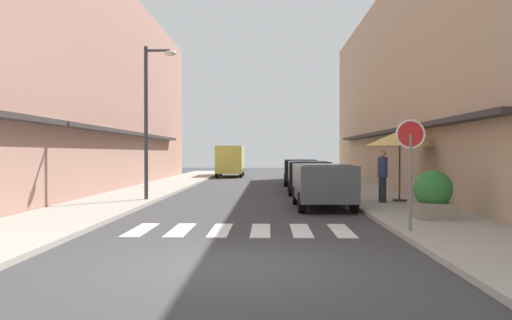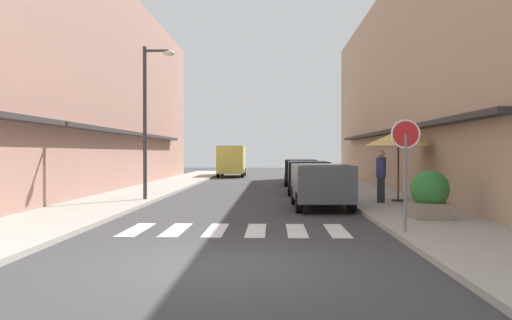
# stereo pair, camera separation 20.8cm
# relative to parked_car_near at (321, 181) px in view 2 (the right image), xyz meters

# --- Properties ---
(ground_plane) EXTENTS (83.21, 83.21, 0.00)m
(ground_plane) POSITION_rel_parked_car_near_xyz_m (-2.45, 6.32, -0.92)
(ground_plane) COLOR #38383A
(sidewalk_left) EXTENTS (2.89, 52.95, 0.12)m
(sidewalk_left) POSITION_rel_parked_car_near_xyz_m (-7.39, 6.32, -0.86)
(sidewalk_left) COLOR #9E998E
(sidewalk_left) RESTS_ON ground_plane
(sidewalk_right) EXTENTS (2.89, 52.95, 0.12)m
(sidewalk_right) POSITION_rel_parked_car_near_xyz_m (2.50, 6.32, -0.86)
(sidewalk_right) COLOR #9E998E
(sidewalk_right) RESTS_ON ground_plane
(building_row_left) EXTENTS (5.50, 36.04, 10.10)m
(building_row_left) POSITION_rel_parked_car_near_xyz_m (-11.34, 7.21, 4.13)
(building_row_left) COLOR #A87A6B
(building_row_left) RESTS_ON ground_plane
(building_row_right) EXTENTS (5.50, 36.04, 10.01)m
(building_row_right) POSITION_rel_parked_car_near_xyz_m (6.44, 7.21, 4.08)
(building_row_right) COLOR tan
(building_row_right) RESTS_ON ground_plane
(crosswalk) EXTENTS (5.20, 2.20, 0.01)m
(crosswalk) POSITION_rel_parked_car_near_xyz_m (-2.45, -4.96, -0.91)
(crosswalk) COLOR silver
(crosswalk) RESTS_ON ground_plane
(parked_car_near) EXTENTS (1.85, 4.07, 1.47)m
(parked_car_near) POSITION_rel_parked_car_near_xyz_m (0.00, 0.00, 0.00)
(parked_car_near) COLOR #4C5156
(parked_car_near) RESTS_ON ground_plane
(parked_car_mid) EXTENTS (1.89, 4.23, 1.47)m
(parked_car_mid) POSITION_rel_parked_car_near_xyz_m (0.00, 6.36, 0.00)
(parked_car_mid) COLOR black
(parked_car_mid) RESTS_ON ground_plane
(parked_car_far) EXTENTS (1.90, 4.14, 1.47)m
(parked_car_far) POSITION_rel_parked_car_near_xyz_m (0.00, 12.64, 0.00)
(parked_car_far) COLOR black
(parked_car_far) RESTS_ON ground_plane
(delivery_van) EXTENTS (2.07, 5.43, 2.37)m
(delivery_van) POSITION_rel_parked_car_near_xyz_m (-4.75, 23.20, 0.48)
(delivery_van) COLOR #D8CC4C
(delivery_van) RESTS_ON ground_plane
(round_street_sign) EXTENTS (0.65, 0.07, 2.45)m
(round_street_sign) POSITION_rel_parked_car_near_xyz_m (1.32, -5.76, 1.07)
(round_street_sign) COLOR slate
(round_street_sign) RESTS_ON sidewalk_right
(street_lamp) EXTENTS (1.19, 0.28, 5.64)m
(street_lamp) POSITION_rel_parked_car_near_xyz_m (-6.13, 1.96, 2.62)
(street_lamp) COLOR #38383D
(street_lamp) RESTS_ON sidewalk_left
(cafe_umbrella) EXTENTS (2.44, 2.44, 2.51)m
(cafe_umbrella) POSITION_rel_parked_car_near_xyz_m (2.87, 1.44, 1.42)
(cafe_umbrella) COLOR #262626
(cafe_umbrella) RESTS_ON sidewalk_right
(planter_corner) EXTENTS (1.00, 1.00, 1.26)m
(planter_corner) POSITION_rel_parked_car_near_xyz_m (2.53, -3.46, -0.19)
(planter_corner) COLOR gray
(planter_corner) RESTS_ON sidewalk_right
(pedestrian_walking_near) EXTENTS (0.34, 0.34, 1.80)m
(pedestrian_walking_near) POSITION_rel_parked_car_near_xyz_m (2.15, 0.89, 0.15)
(pedestrian_walking_near) COLOR #282B33
(pedestrian_walking_near) RESTS_ON sidewalk_right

